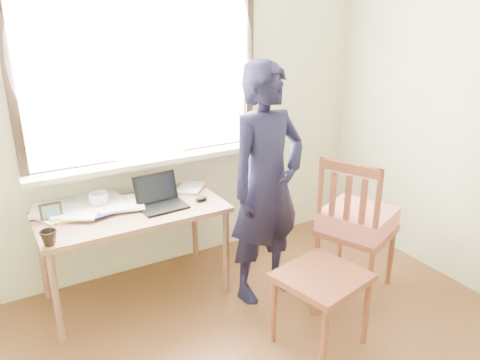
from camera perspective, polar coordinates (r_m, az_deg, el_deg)
room_shell at (r=2.04m, az=9.78°, el=9.28°), size 3.52×4.02×2.61m
desk at (r=3.39m, az=-12.97°, el=-4.64°), size 1.29×0.64×0.69m
laptop at (r=3.37m, az=-9.74°, el=-2.28°), size 0.34×0.28×0.22m
mug_white at (r=3.44m, az=-16.82°, el=-2.35°), size 0.19×0.19×0.11m
mug_dark at (r=3.01m, az=-22.28°, el=-6.54°), size 0.12×0.12×0.09m
mouse at (r=3.42m, az=-4.75°, el=-2.28°), size 0.09×0.06×0.03m
desk_clutter at (r=3.43m, az=-20.44°, el=-3.42°), size 0.69×0.48×0.05m
book_a at (r=3.50m, az=-20.61°, el=-3.12°), size 0.22×0.29×0.03m
book_b at (r=3.69m, az=-7.36°, el=-0.82°), size 0.30×0.31×0.02m
picture_frame at (r=3.34m, az=-22.04°, el=-3.68°), size 0.14×0.02×0.11m
work_chair at (r=2.97m, az=9.90°, el=-12.51°), size 0.58×0.56×0.50m
side_chair at (r=3.52m, az=14.01°, el=-4.99°), size 0.62×0.63×1.05m
person at (r=3.26m, az=3.27°, el=-0.64°), size 0.68×0.49×1.71m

